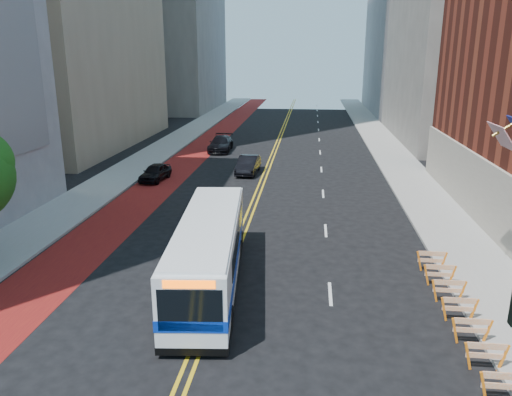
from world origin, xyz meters
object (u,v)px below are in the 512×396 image
Objects in this scene: transit_bus at (209,251)px; car_b at (248,165)px; car_a at (155,172)px; car_c at (221,144)px.

transit_bus is 21.61m from car_b.
transit_bus is 2.90× the size of car_a.
transit_bus reaches higher than car_a.
transit_bus reaches higher than car_b.
transit_bus is 2.53× the size of car_b.
car_b is 0.85× the size of car_c.
transit_bus is at bearing -84.85° from car_b.
car_c is (3.05, 13.07, 0.10)m from car_a.
car_b is at bearing 30.83° from car_a.
transit_bus reaches higher than car_c.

